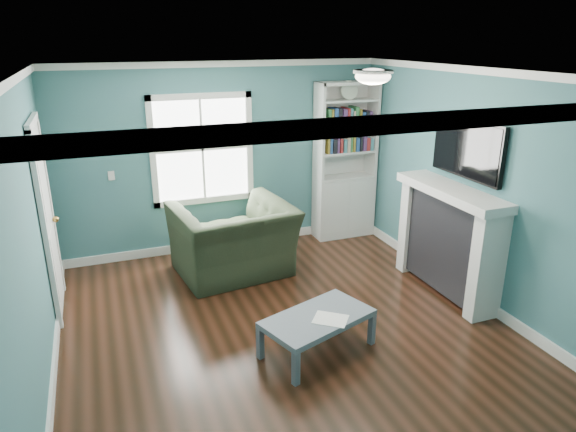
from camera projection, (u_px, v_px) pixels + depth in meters
name	position (u px, v px, depth m)	size (l,w,h in m)	color
floor	(288.00, 332.00, 5.33)	(5.00, 5.00, 0.00)	black
room_walls	(288.00, 185.00, 4.80)	(5.00, 5.00, 5.00)	#3F6F79
trim	(288.00, 220.00, 4.92)	(4.50, 5.00, 2.60)	white
window	(202.00, 150.00, 6.94)	(1.40, 0.06, 1.50)	white
bookshelf	(344.00, 176.00, 7.64)	(0.90, 0.35, 2.31)	silver
fireplace	(448.00, 241.00, 5.99)	(0.44, 1.58, 1.30)	black
tv	(468.00, 149.00, 5.67)	(0.06, 1.10, 0.65)	black
door	(47.00, 218.00, 5.46)	(0.12, 0.98, 2.17)	silver
ceiling_fixture	(373.00, 76.00, 4.87)	(0.38, 0.38, 0.15)	white
light_switch	(111.00, 176.00, 6.62)	(0.08, 0.01, 0.12)	white
recliner	(233.00, 229.00, 6.44)	(1.41, 0.91, 1.23)	black
coffee_table	(318.00, 321.00, 4.90)	(1.18, 0.89, 0.38)	#545A65
paper_sheet	(331.00, 319.00, 4.83)	(0.25, 0.31, 0.00)	white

